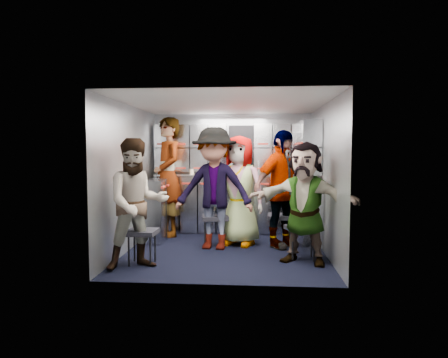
# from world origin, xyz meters

# --- Properties ---
(floor) EXTENTS (3.00, 3.00, 0.00)m
(floor) POSITION_xyz_m (0.00, 0.00, 0.00)
(floor) COLOR black
(floor) RESTS_ON ground
(wall_back) EXTENTS (2.80, 0.04, 2.10)m
(wall_back) POSITION_xyz_m (0.00, 1.50, 1.05)
(wall_back) COLOR #92989F
(wall_back) RESTS_ON ground
(wall_left) EXTENTS (0.04, 3.00, 2.10)m
(wall_left) POSITION_xyz_m (-1.40, 0.00, 1.05)
(wall_left) COLOR #92989F
(wall_left) RESTS_ON ground
(wall_right) EXTENTS (0.04, 3.00, 2.10)m
(wall_right) POSITION_xyz_m (1.40, 0.00, 1.05)
(wall_right) COLOR #92989F
(wall_right) RESTS_ON ground
(ceiling) EXTENTS (2.80, 3.00, 0.02)m
(ceiling) POSITION_xyz_m (0.00, 0.00, 2.10)
(ceiling) COLOR silver
(ceiling) RESTS_ON wall_back
(cart_bank_back) EXTENTS (2.68, 0.38, 0.99)m
(cart_bank_back) POSITION_xyz_m (0.00, 1.29, 0.49)
(cart_bank_back) COLOR #9CA0AC
(cart_bank_back) RESTS_ON ground
(cart_bank_left) EXTENTS (0.38, 0.76, 0.99)m
(cart_bank_left) POSITION_xyz_m (-1.19, 0.56, 0.49)
(cart_bank_left) COLOR #9CA0AC
(cart_bank_left) RESTS_ON ground
(counter) EXTENTS (2.68, 0.42, 0.03)m
(counter) POSITION_xyz_m (0.00, 1.29, 1.01)
(counter) COLOR #B7BABF
(counter) RESTS_ON cart_bank_back
(locker_bank_back) EXTENTS (2.68, 0.28, 0.82)m
(locker_bank_back) POSITION_xyz_m (0.00, 1.35, 1.49)
(locker_bank_back) COLOR #9CA0AC
(locker_bank_back) RESTS_ON wall_back
(locker_bank_right) EXTENTS (0.28, 1.00, 0.82)m
(locker_bank_right) POSITION_xyz_m (1.25, 0.70, 1.49)
(locker_bank_right) COLOR #9CA0AC
(locker_bank_right) RESTS_ON wall_right
(right_cabinet) EXTENTS (0.28, 1.20, 1.00)m
(right_cabinet) POSITION_xyz_m (1.25, 0.60, 0.50)
(right_cabinet) COLOR #9CA0AC
(right_cabinet) RESTS_ON ground
(coffee_niche) EXTENTS (0.46, 0.16, 0.84)m
(coffee_niche) POSITION_xyz_m (0.18, 1.41, 1.47)
(coffee_niche) COLOR black
(coffee_niche) RESTS_ON wall_back
(red_latch_strip) EXTENTS (2.60, 0.02, 0.03)m
(red_latch_strip) POSITION_xyz_m (0.00, 1.09, 0.88)
(red_latch_strip) COLOR #A5251A
(red_latch_strip) RESTS_ON cart_bank_back
(jump_seat_near_left) EXTENTS (0.38, 0.36, 0.44)m
(jump_seat_near_left) POSITION_xyz_m (-1.01, -0.78, 0.39)
(jump_seat_near_left) COLOR black
(jump_seat_near_left) RESTS_ON ground
(jump_seat_mid_left) EXTENTS (0.44, 0.42, 0.46)m
(jump_seat_mid_left) POSITION_xyz_m (-0.18, 0.28, 0.41)
(jump_seat_mid_left) COLOR black
(jump_seat_mid_left) RESTS_ON ground
(jump_seat_center) EXTENTS (0.38, 0.36, 0.44)m
(jump_seat_center) POSITION_xyz_m (0.18, 0.57, 0.39)
(jump_seat_center) COLOR black
(jump_seat_center) RESTS_ON ground
(jump_seat_mid_right) EXTENTS (0.40, 0.38, 0.46)m
(jump_seat_mid_right) POSITION_xyz_m (0.81, 0.45, 0.41)
(jump_seat_mid_right) COLOR black
(jump_seat_mid_right) RESTS_ON ground
(jump_seat_near_right) EXTENTS (0.49, 0.48, 0.45)m
(jump_seat_near_right) POSITION_xyz_m (1.05, -0.38, 0.39)
(jump_seat_near_right) COLOR black
(jump_seat_near_right) RESTS_ON ground
(attendant_standing) EXTENTS (0.79, 0.87, 2.01)m
(attendant_standing) POSITION_xyz_m (-1.05, 0.95, 1.00)
(attendant_standing) COLOR black
(attendant_standing) RESTS_ON ground
(attendant_arc_a) EXTENTS (0.97, 0.90, 1.59)m
(attendant_arc_a) POSITION_xyz_m (-1.01, -0.96, 0.80)
(attendant_arc_a) COLOR black
(attendant_arc_a) RESTS_ON ground
(attendant_arc_b) EXTENTS (1.23, 0.80, 1.78)m
(attendant_arc_b) POSITION_xyz_m (-0.18, 0.10, 0.89)
(attendant_arc_b) COLOR black
(attendant_arc_b) RESTS_ON ground
(attendant_arc_c) EXTENTS (0.95, 0.77, 1.67)m
(attendant_arc_c) POSITION_xyz_m (0.18, 0.39, 0.83)
(attendant_arc_c) COLOR black
(attendant_arc_c) RESTS_ON ground
(attendant_arc_d) EXTENTS (1.06, 0.99, 1.75)m
(attendant_arc_d) POSITION_xyz_m (0.81, 0.27, 0.88)
(attendant_arc_d) COLOR black
(attendant_arc_d) RESTS_ON ground
(attendant_arc_e) EXTENTS (1.51, 1.00, 1.56)m
(attendant_arc_e) POSITION_xyz_m (1.05, -0.56, 0.78)
(attendant_arc_e) COLOR black
(attendant_arc_e) RESTS_ON ground
(bottle_left) EXTENTS (0.06, 0.06, 0.23)m
(bottle_left) POSITION_xyz_m (-0.34, 1.24, 1.15)
(bottle_left) COLOR white
(bottle_left) RESTS_ON counter
(bottle_mid) EXTENTS (0.06, 0.06, 0.23)m
(bottle_mid) POSITION_xyz_m (-0.00, 1.24, 1.14)
(bottle_mid) COLOR white
(bottle_mid) RESTS_ON counter
(bottle_right) EXTENTS (0.07, 0.07, 0.25)m
(bottle_right) POSITION_xyz_m (0.48, 1.24, 1.15)
(bottle_right) COLOR white
(bottle_right) RESTS_ON counter
(cup_left) EXTENTS (0.08, 0.08, 0.09)m
(cup_left) POSITION_xyz_m (-0.69, 1.23, 1.08)
(cup_left) COLOR beige
(cup_left) RESTS_ON counter
(cup_right) EXTENTS (0.09, 0.09, 0.11)m
(cup_right) POSITION_xyz_m (1.04, 1.23, 1.09)
(cup_right) COLOR beige
(cup_right) RESTS_ON counter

